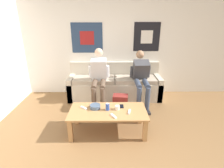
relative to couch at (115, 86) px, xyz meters
name	(u,v)px	position (x,y,z in m)	size (l,w,h in m)	color
ground_plane	(117,167)	(-0.02, -2.24, -0.31)	(18.00, 18.00, 0.00)	brown
wall_back	(114,44)	(-0.02, 0.34, 0.97)	(10.00, 0.07, 2.55)	white
couch	(115,86)	(0.00, 0.00, 0.00)	(2.22, 0.68, 0.85)	beige
coffee_table	(108,114)	(-0.15, -1.44, 0.05)	(1.30, 0.62, 0.41)	#B27F4C
person_seated_adult	(99,76)	(-0.36, -0.37, 0.38)	(0.47, 0.88, 1.25)	brown
person_seated_teen	(141,76)	(0.58, -0.32, 0.35)	(0.47, 0.98, 1.18)	#384256
backpack	(120,104)	(0.10, -0.75, -0.12)	(0.33, 0.27, 0.38)	maroon
ceramic_bowl	(95,106)	(-0.37, -1.36, 0.15)	(0.19, 0.19, 0.07)	#475B75
pillar_candle	(117,108)	(0.01, -1.40, 0.15)	(0.08, 0.08, 0.08)	silver
drink_can_blue	(108,107)	(-0.15, -1.42, 0.17)	(0.07, 0.07, 0.12)	#28479E
game_controller_near_left	(114,116)	(-0.06, -1.63, 0.12)	(0.11, 0.14, 0.03)	white
game_controller_near_right	(129,112)	(0.21, -1.50, 0.12)	(0.06, 0.15, 0.03)	white
game_controller_far_center	(84,108)	(-0.57, -1.36, 0.12)	(0.13, 0.12, 0.03)	white
cell_phone	(122,106)	(0.09, -1.30, 0.11)	(0.07, 0.14, 0.01)	black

